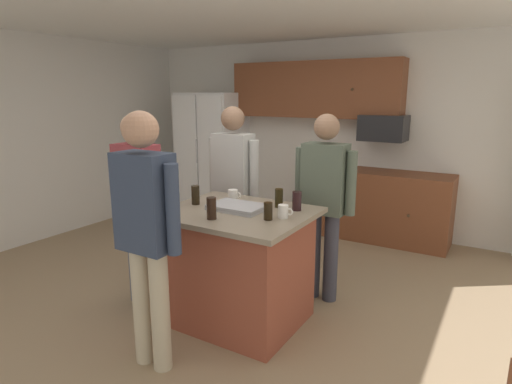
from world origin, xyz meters
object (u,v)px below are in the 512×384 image
object	(u,v)px
refrigerator	(212,154)
mug_blue_stoneware	(233,195)
glass_short_whisky	(211,208)
microwave_over_range	(383,128)
person_host_foreground	(234,181)
glass_stout_tall	(279,198)
kitchen_island	(237,266)
person_guest_left	(324,195)
person_elder_center	(146,225)
person_guest_by_door	(138,197)
tumbler_amber	(297,201)
glass_dark_ale	(268,211)
glass_pilsner	(196,195)
mug_ceramic_white	(283,211)
serving_tray	(238,207)

from	to	relation	value
refrigerator	mug_blue_stoneware	world-z (taller)	refrigerator
glass_short_whisky	microwave_over_range	bearing A→B (deg)	81.32
person_host_foreground	glass_stout_tall	bearing A→B (deg)	24.37
kitchen_island	person_guest_left	size ratio (longest dim) A/B	0.69
microwave_over_range	person_elder_center	world-z (taller)	person_elder_center
person_elder_center	mug_blue_stoneware	bearing A→B (deg)	14.33
person_guest_by_door	tumbler_amber	world-z (taller)	person_guest_by_door
tumbler_amber	microwave_over_range	bearing A→B (deg)	89.59
kitchen_island	glass_stout_tall	distance (m)	0.66
mug_blue_stoneware	glass_short_whisky	bearing A→B (deg)	-71.86
person_guest_by_door	glass_dark_ale	size ratio (longest dim) A/B	12.92
glass_pilsner	glass_stout_tall	bearing A→B (deg)	23.23
person_elder_center	mug_ceramic_white	size ratio (longest dim) A/B	14.55
person_host_foreground	glass_stout_tall	size ratio (longest dim) A/B	11.33
person_elder_center	tumbler_amber	size ratio (longest dim) A/B	11.46
kitchen_island	tumbler_amber	bearing A→B (deg)	33.36
refrigerator	serving_tray	distance (m)	3.35
microwave_over_range	mug_ceramic_white	bearing A→B (deg)	-90.21
person_host_foreground	tumbler_amber	xyz separation A→B (m)	(0.91, -0.44, 0.01)
kitchen_island	person_host_foreground	size ratio (longest dim) A/B	0.67
refrigerator	person_guest_left	xyz separation A→B (m)	(2.63, -1.86, 0.04)
glass_short_whisky	kitchen_island	bearing A→B (deg)	82.68
serving_tray	tumbler_amber	bearing A→B (deg)	28.10
glass_dark_ale	tumbler_amber	bearing A→B (deg)	78.87
mug_ceramic_white	glass_dark_ale	size ratio (longest dim) A/B	0.92
microwave_over_range	person_host_foreground	xyz separation A→B (m)	(-0.92, -2.01, -0.43)
refrigerator	glass_dark_ale	size ratio (longest dim) A/B	14.26
glass_stout_tall	serving_tray	xyz separation A→B (m)	(-0.25, -0.24, -0.06)
serving_tray	refrigerator	bearing A→B (deg)	130.22
person_guest_left	glass_short_whisky	size ratio (longest dim) A/B	10.23
person_host_foreground	glass_dark_ale	world-z (taller)	person_host_foreground
person_guest_left	glass_pilsner	xyz separation A→B (m)	(-0.87, -0.73, 0.05)
glass_pilsner	mug_ceramic_white	world-z (taller)	glass_pilsner
glass_pilsner	glass_short_whisky	size ratio (longest dim) A/B	0.97
person_guest_by_door	glass_stout_tall	xyz separation A→B (m)	(1.15, 0.45, 0.04)
person_elder_center	glass_dark_ale	xyz separation A→B (m)	(0.50, 0.74, -0.01)
refrigerator	serving_tray	size ratio (longest dim) A/B	4.28
refrigerator	kitchen_island	xyz separation A→B (m)	(2.18, -2.59, -0.46)
glass_dark_ale	serving_tray	xyz separation A→B (m)	(-0.35, 0.12, -0.05)
person_guest_by_door	serving_tray	world-z (taller)	person_guest_by_door
mug_ceramic_white	refrigerator	bearing A→B (deg)	135.16
person_guest_left	glass_dark_ale	xyz separation A→B (m)	(-0.11, -0.81, 0.03)
person_guest_left	person_elder_center	size ratio (longest dim) A/B	0.96
mug_blue_stoneware	glass_stout_tall	bearing A→B (deg)	-0.04
serving_tray	glass_dark_ale	bearing A→B (deg)	-19.12
person_guest_by_door	kitchen_island	bearing A→B (deg)	-0.00
glass_pilsner	tumbler_amber	distance (m)	0.86
glass_dark_ale	mug_blue_stoneware	bearing A→B (deg)	147.08
person_guest_by_door	glass_dark_ale	bearing A→B (deg)	-6.61
refrigerator	mug_ceramic_white	size ratio (longest dim) A/B	15.49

